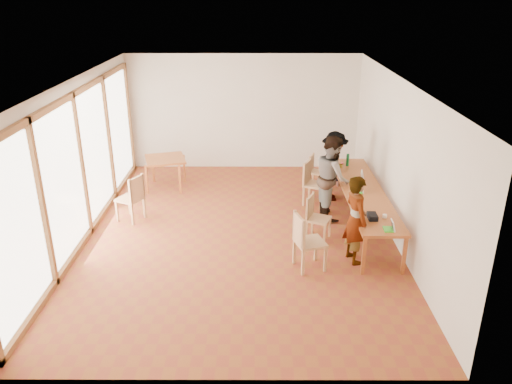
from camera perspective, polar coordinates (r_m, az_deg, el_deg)
ground at (r=9.94m, az=-1.98°, el=-4.74°), size 8.00×8.00×0.00m
wall_back at (r=13.20m, az=-1.46°, el=9.08°), size 6.00×0.10×3.00m
wall_front at (r=5.72m, az=-3.59°, el=-9.57°), size 6.00×0.10×3.00m
wall_right at (r=9.71m, az=15.91°, el=3.32°), size 0.10×8.00×3.00m
window_wall at (r=9.92m, az=-19.47°, el=3.29°), size 0.10×8.00×3.00m
ceiling at (r=8.98m, az=-2.24°, el=12.69°), size 6.00×8.00×0.04m
communal_table at (r=10.27m, az=12.14°, el=-0.04°), size 0.80×4.00×0.75m
side_table at (r=12.16m, az=-10.34°, el=3.47°), size 0.90×0.90×0.75m
chair_near at (r=8.51m, az=5.56°, el=-5.03°), size 0.60×0.60×0.54m
chair_mid at (r=9.59m, az=6.68°, el=-2.35°), size 0.54×0.54×0.47m
chair_far at (r=11.12m, az=6.32°, el=1.58°), size 0.61×0.61×0.53m
chair_empty at (r=12.16m, az=6.71°, el=2.80°), size 0.48×0.48×0.43m
chair_spare at (r=10.53m, az=-13.85°, el=-0.17°), size 0.62×0.62×0.53m
person_near at (r=8.81m, az=11.32°, el=-3.11°), size 0.54×0.67×1.60m
person_mid at (r=10.46m, az=8.68°, el=1.69°), size 0.74×0.91×1.77m
person_far at (r=11.39m, az=8.88°, el=2.93°), size 0.60×1.03×1.59m
laptop_near at (r=8.68m, az=15.11°, el=-3.91°), size 0.19×0.22×0.18m
laptop_mid at (r=10.12m, az=11.70°, el=0.32°), size 0.22×0.26×0.21m
laptop_far at (r=10.74m, az=11.81°, el=1.61°), size 0.27×0.29×0.21m
yellow_mug at (r=11.41m, az=9.62°, el=2.92°), size 0.14×0.14×0.09m
green_bottle at (r=11.55m, az=10.43°, el=3.62°), size 0.07×0.07×0.28m
clear_glass at (r=9.46m, az=11.50°, el=-1.34°), size 0.07×0.07×0.09m
condiment_cup at (r=9.11m, az=14.49°, el=-2.69°), size 0.08×0.08×0.06m
pink_phone at (r=11.75m, az=9.84°, el=3.30°), size 0.05×0.10×0.01m
black_pouch at (r=9.01m, az=13.15°, el=-2.73°), size 0.16×0.26×0.09m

